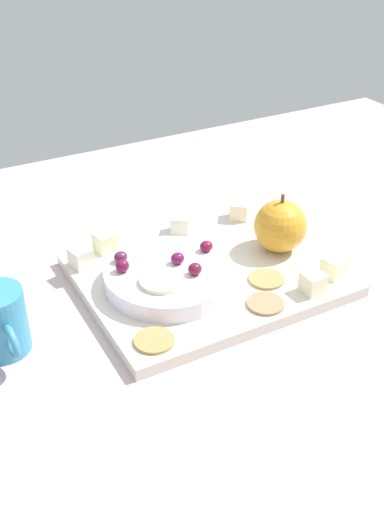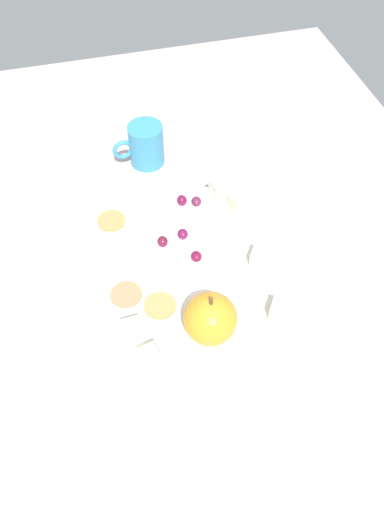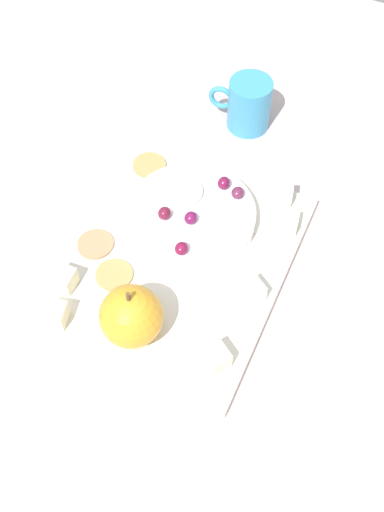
{
  "view_description": "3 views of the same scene",
  "coord_description": "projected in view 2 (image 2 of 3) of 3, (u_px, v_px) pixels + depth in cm",
  "views": [
    {
      "loc": [
        38.87,
        58.36,
        51.13
      ],
      "look_at": [
        6.1,
        -1.8,
        8.03
      ],
      "focal_mm": 42.83,
      "sensor_mm": 36.0,
      "label": 1
    },
    {
      "loc": [
        -42.59,
        10.29,
        68.69
      ],
      "look_at": [
        3.67,
        -1.92,
        8.48
      ],
      "focal_mm": 35.87,
      "sensor_mm": 36.0,
      "label": 2
    },
    {
      "loc": [
        -38.31,
        -22.67,
        73.88
      ],
      "look_at": [
        2.94,
        -4.24,
        8.47
      ],
      "focal_mm": 45.48,
      "sensor_mm": 36.0,
      "label": 3
    }
  ],
  "objects": [
    {
      "name": "cracker_2",
      "position": [
        160.0,
        305.0,
        0.75
      ],
      "size": [
        4.75,
        4.75,
        0.4
      ],
      "primitive_type": "cylinder",
      "color": "tan",
      "rests_on": "platter"
    },
    {
      "name": "cheese_cube_4",
      "position": [
        239.0,
        203.0,
        0.86
      ],
      "size": [
        3.13,
        3.13,
        2.7
      ],
      "primitive_type": "cube",
      "rotation": [
        0.0,
        0.0,
        0.18
      ],
      "color": "#F5F3BE",
      "rests_on": "platter"
    },
    {
      "name": "apple_whole",
      "position": [
        210.0,
        319.0,
        0.69
      ],
      "size": [
        7.48,
        7.48,
        7.48
      ],
      "primitive_type": "sphere",
      "color": "orange",
      "rests_on": "platter"
    },
    {
      "name": "grape_0",
      "position": [
        196.0,
        256.0,
        0.77
      ],
      "size": [
        1.82,
        1.64,
        1.48
      ],
      "primitive_type": "ellipsoid",
      "color": "maroon",
      "rests_on": "serving_dish"
    },
    {
      "name": "grape_1",
      "position": [
        182.0,
        200.0,
        0.84
      ],
      "size": [
        1.82,
        1.64,
        1.7
      ],
      "primitive_type": "ellipsoid",
      "color": "maroon",
      "rests_on": "serving_dish"
    },
    {
      "name": "table",
      "position": [
        186.0,
        303.0,
        0.8
      ],
      "size": [
        141.84,
        104.97,
        3.61
      ],
      "primitive_type": "cube",
      "color": "#C0A8A6",
      "rests_on": "ground"
    },
    {
      "name": "apple_slice_0",
      "position": [
        159.0,
        222.0,
        0.82
      ],
      "size": [
        5.53,
        5.53,
        0.6
      ],
      "primitive_type": "cylinder",
      "color": "beige",
      "rests_on": "serving_dish"
    },
    {
      "name": "platter",
      "position": [
        190.0,
        272.0,
        0.8
      ],
      "size": [
        33.54,
        27.32,
        1.64
      ],
      "primitive_type": "cube",
      "color": "silver",
      "rests_on": "table"
    },
    {
      "name": "grape_4",
      "position": [
        196.0,
        201.0,
        0.84
      ],
      "size": [
        1.82,
        1.64,
        1.48
      ],
      "primitive_type": "ellipsoid",
      "color": "#5F213F",
      "rests_on": "serving_dish"
    },
    {
      "name": "cup",
      "position": [
        145.0,
        145.0,
        0.94
      ],
      "size": [
        6.42,
        9.63,
        8.01
      ],
      "color": "teal",
      "rests_on": "table"
    },
    {
      "name": "apple_stem",
      "position": [
        211.0,
        301.0,
        0.66
      ],
      "size": [
        0.5,
        0.5,
        1.2
      ],
      "primitive_type": "cylinder",
      "color": "brown",
      "rests_on": "apple_whole"
    },
    {
      "name": "cracker_0",
      "position": [
        126.0,
        294.0,
        0.76
      ],
      "size": [
        4.75,
        4.75,
        0.4
      ],
      "primitive_type": "cylinder",
      "color": "tan",
      "rests_on": "platter"
    },
    {
      "name": "cracker_1",
      "position": [
        111.0,
        221.0,
        0.85
      ],
      "size": [
        4.75,
        4.75,
        0.4
      ],
      "primitive_type": "cylinder",
      "color": "tan",
      "rests_on": "platter"
    },
    {
      "name": "grape_3",
      "position": [
        183.0,
        234.0,
        0.8
      ],
      "size": [
        1.82,
        1.64,
        1.55
      ],
      "primitive_type": "ellipsoid",
      "color": "#681544",
      "rests_on": "serving_dish"
    },
    {
      "name": "cheese_cube_3",
      "position": [
        219.0,
        188.0,
        0.89
      ],
      "size": [
        3.25,
        3.25,
        2.7
      ],
      "primitive_type": "cube",
      "rotation": [
        0.0,
        0.0,
        0.24
      ],
      "color": "#EDEACE",
      "rests_on": "platter"
    },
    {
      "name": "grape_2",
      "position": [
        163.0,
        241.0,
        0.79
      ],
      "size": [
        1.82,
        1.64,
        1.65
      ],
      "primitive_type": "ellipsoid",
      "color": "maroon",
      "rests_on": "serving_dish"
    },
    {
      "name": "cheese_cube_1",
      "position": [
        260.0,
        257.0,
        0.79
      ],
      "size": [
        3.75,
        3.75,
        2.7
      ],
      "primitive_type": "cube",
      "rotation": [
        0.0,
        0.0,
        0.96
      ],
      "color": "#EBEACE",
      "rests_on": "platter"
    },
    {
      "name": "cheese_cube_5",
      "position": [
        131.0,
        330.0,
        0.71
      ],
      "size": [
        2.82,
        2.82,
        2.7
      ],
      "primitive_type": "cube",
      "rotation": [
        0.0,
        0.0,
        0.05
      ],
      "color": "#F9F3C6",
      "rests_on": "platter"
    },
    {
      "name": "cheese_cube_0",
      "position": [
        280.0,
        310.0,
        0.73
      ],
      "size": [
        3.75,
        3.75,
        2.7
      ],
      "primitive_type": "cube",
      "rotation": [
        0.0,
        0.0,
        0.96
      ],
      "color": "#F9E8BE",
      "rests_on": "platter"
    },
    {
      "name": "cheese_cube_2",
      "position": [
        149.0,
        358.0,
        0.68
      ],
      "size": [
        3.22,
        3.22,
        2.7
      ],
      "primitive_type": "cube",
      "rotation": [
        0.0,
        0.0,
        0.22
      ],
      "color": "#F4EEC4",
      "rests_on": "platter"
    },
    {
      "name": "serving_dish",
      "position": [
        176.0,
        236.0,
        0.82
      ],
      "size": [
        17.05,
        17.05,
        2.41
      ],
      "primitive_type": "cylinder",
      "color": "white",
      "rests_on": "platter"
    }
  ]
}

